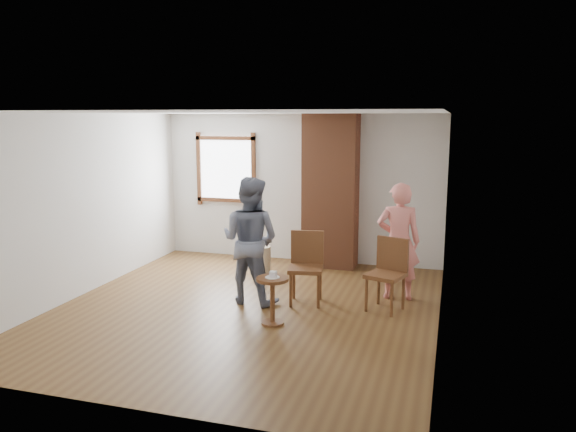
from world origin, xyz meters
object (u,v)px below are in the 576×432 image
(stoneware_crock, at_px, (260,260))
(man, at_px, (250,240))
(side_table, at_px, (272,293))
(person_pink, at_px, (399,241))
(dining_chair_left, at_px, (306,263))
(dining_chair_right, at_px, (388,270))

(stoneware_crock, height_order, man, man)
(side_table, bearing_deg, person_pink, 46.88)
(dining_chair_left, height_order, man, man)
(dining_chair_left, height_order, dining_chair_right, dining_chair_left)
(dining_chair_right, xyz_separation_m, person_pink, (0.08, 0.49, 0.29))
(stoneware_crock, bearing_deg, man, -75.94)
(stoneware_crock, relative_size, man, 0.26)
(dining_chair_right, distance_m, person_pink, 0.58)
(man, bearing_deg, person_pink, -150.73)
(dining_chair_right, relative_size, side_table, 1.60)
(stoneware_crock, bearing_deg, side_table, -66.94)
(stoneware_crock, height_order, dining_chair_right, dining_chair_right)
(man, bearing_deg, side_table, 135.78)
(dining_chair_right, height_order, person_pink, person_pink)
(person_pink, bearing_deg, dining_chair_left, 16.25)
(dining_chair_right, relative_size, man, 0.55)
(stoneware_crock, relative_size, dining_chair_left, 0.46)
(side_table, relative_size, man, 0.34)
(man, height_order, person_pink, man)
(dining_chair_left, relative_size, dining_chair_right, 1.03)
(stoneware_crock, relative_size, person_pink, 0.27)
(dining_chair_right, distance_m, side_table, 1.63)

